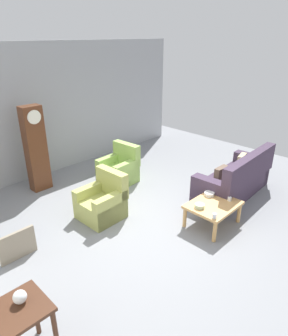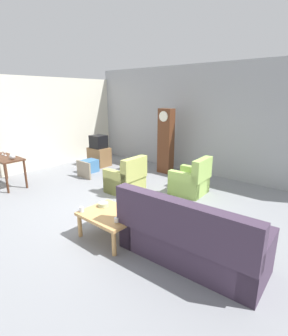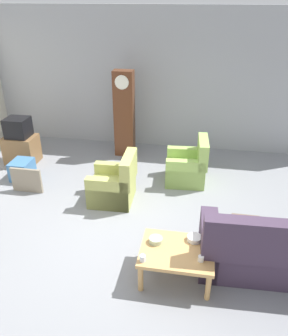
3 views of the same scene
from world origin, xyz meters
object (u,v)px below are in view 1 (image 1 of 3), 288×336
(armchair_olive_near, at_px, (102,203))
(glass_dome_cloche, at_px, (20,297))
(couch_floral, at_px, (235,181))
(bowl_shallow_green, at_px, (200,206))
(armchair_olive_far, at_px, (119,170))
(grandfather_clock, at_px, (36,149))
(coffee_table_wood, at_px, (213,207))
(cup_white_porcelain, at_px, (230,199))
(framed_picture_leaning, at_px, (17,245))
(cup_blue_rimmed, at_px, (214,216))
(bowl_white_stacked, at_px, (209,194))
(cup_cream_tall, at_px, (221,194))

(armchair_olive_near, distance_m, glass_dome_cloche, 2.94)
(couch_floral, relative_size, bowl_shallow_green, 11.74)
(armchair_olive_far, height_order, grandfather_clock, grandfather_clock)
(armchair_olive_near, height_order, coffee_table_wood, armchair_olive_near)
(armchair_olive_far, height_order, cup_white_porcelain, armchair_olive_far)
(grandfather_clock, height_order, bowl_shallow_green, grandfather_clock)
(armchair_olive_near, xyz_separation_m, framed_picture_leaning, (-1.73, 0.00, -0.06))
(framed_picture_leaning, xyz_separation_m, cup_blue_rimmed, (2.60, -1.97, 0.25))
(glass_dome_cloche, height_order, bowl_white_stacked, glass_dome_cloche)
(bowl_white_stacked, bearing_deg, cup_blue_rimmed, -140.40)
(cup_blue_rimmed, bearing_deg, glass_dome_cloche, 174.57)
(couch_floral, bearing_deg, glass_dome_cloche, -176.97)
(grandfather_clock, relative_size, glass_dome_cloche, 13.43)
(cup_white_porcelain, relative_size, bowl_white_stacked, 0.38)
(armchair_olive_near, distance_m, cup_white_porcelain, 2.44)
(coffee_table_wood, relative_size, cup_white_porcelain, 12.71)
(framed_picture_leaning, xyz_separation_m, cup_cream_tall, (3.38, -1.63, 0.24))
(grandfather_clock, relative_size, cup_white_porcelain, 25.84)
(glass_dome_cloche, xyz_separation_m, cup_white_porcelain, (3.95, -0.18, -0.37))
(couch_floral, relative_size, cup_cream_tall, 25.20)
(couch_floral, bearing_deg, armchair_olive_near, 151.94)
(armchair_olive_far, xyz_separation_m, cup_cream_tall, (0.39, -2.58, 0.18))
(coffee_table_wood, bearing_deg, grandfather_clock, 112.62)
(couch_floral, xyz_separation_m, glass_dome_cloche, (-4.98, -0.26, 0.50))
(framed_picture_leaning, xyz_separation_m, bowl_white_stacked, (3.22, -1.46, 0.24))
(couch_floral, xyz_separation_m, coffee_table_wood, (-1.34, -0.29, 0.03))
(armchair_olive_far, bearing_deg, bowl_shallow_green, -96.39)
(armchair_olive_near, relative_size, armchair_olive_far, 1.00)
(grandfather_clock, bearing_deg, glass_dome_cloche, -119.93)
(grandfather_clock, xyz_separation_m, bowl_shallow_green, (1.24, -3.58, -0.50))
(coffee_table_wood, xyz_separation_m, grandfather_clock, (-1.54, 3.69, 0.60))
(bowl_white_stacked, bearing_deg, cup_white_porcelain, -76.10)
(bowl_white_stacked, bearing_deg, framed_picture_leaning, 155.61)
(armchair_olive_far, distance_m, grandfather_clock, 1.97)
(cup_white_porcelain, distance_m, cup_blue_rimmed, 0.73)
(couch_floral, distance_m, grandfather_clock, 4.49)
(cup_blue_rimmed, height_order, cup_cream_tall, cup_blue_rimmed)
(glass_dome_cloche, xyz_separation_m, bowl_shallow_green, (3.35, 0.08, -0.37))
(armchair_olive_far, bearing_deg, framed_picture_leaning, -162.42)
(cup_white_porcelain, height_order, bowl_white_stacked, cup_white_porcelain)
(glass_dome_cloche, bearing_deg, armchair_olive_near, 35.13)
(armchair_olive_far, xyz_separation_m, framed_picture_leaning, (-2.99, -0.95, -0.06))
(coffee_table_wood, bearing_deg, bowl_shallow_green, 160.38)
(grandfather_clock, xyz_separation_m, cup_blue_rimmed, (1.13, -3.96, -0.49))
(cup_blue_rimmed, distance_m, cup_cream_tall, 0.85)
(coffee_table_wood, bearing_deg, cup_white_porcelain, -26.17)
(coffee_table_wood, distance_m, bowl_white_stacked, 0.33)
(armchair_olive_near, bearing_deg, grandfather_clock, 97.33)
(grandfather_clock, bearing_deg, cup_blue_rimmed, -74.08)
(grandfather_clock, height_order, cup_cream_tall, grandfather_clock)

